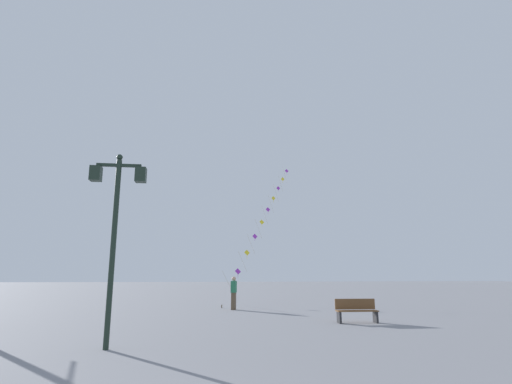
% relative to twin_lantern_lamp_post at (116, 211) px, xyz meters
% --- Properties ---
extents(ground_plane, '(160.00, 160.00, 0.00)m').
position_rel_twin_lantern_lamp_post_xyz_m(ground_plane, '(2.03, 11.85, -3.48)').
color(ground_plane, gray).
extents(twin_lantern_lamp_post, '(1.45, 0.28, 5.03)m').
position_rel_twin_lantern_lamp_post_xyz_m(twin_lantern_lamp_post, '(0.00, 0.00, 0.00)').
color(twin_lantern_lamp_post, '#1E2D23').
rests_on(twin_lantern_lamp_post, ground_plane).
extents(kite_train, '(7.08, 14.88, 12.15)m').
position_rel_twin_lantern_lamp_post_xyz_m(kite_train, '(6.90, 19.70, 2.81)').
color(kite_train, brown).
rests_on(kite_train, ground_plane).
extents(kite_flyer, '(0.35, 0.63, 1.71)m').
position_rel_twin_lantern_lamp_post_xyz_m(kite_flyer, '(3.91, 10.86, -2.57)').
color(kite_flyer, brown).
rests_on(kite_flyer, ground_plane).
extents(park_bench, '(1.61, 0.48, 0.89)m').
position_rel_twin_lantern_lamp_post_xyz_m(park_bench, '(8.23, 4.53, -3.03)').
color(park_bench, brown).
rests_on(park_bench, ground_plane).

